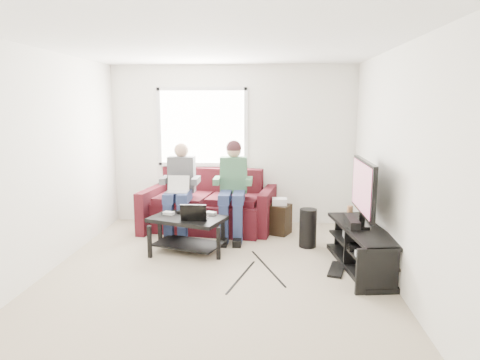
% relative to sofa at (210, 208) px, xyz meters
% --- Properties ---
extents(floor, '(4.50, 4.50, 0.00)m').
position_rel_sofa_xyz_m(floor, '(0.33, -1.82, -0.34)').
color(floor, '#C0B095').
rests_on(floor, ground).
extents(ceiling, '(4.50, 4.50, 0.00)m').
position_rel_sofa_xyz_m(ceiling, '(0.33, -1.82, 2.26)').
color(ceiling, white).
rests_on(ceiling, wall_back).
extents(wall_back, '(4.50, 0.00, 4.50)m').
position_rel_sofa_xyz_m(wall_back, '(0.33, 0.43, 0.96)').
color(wall_back, white).
rests_on(wall_back, floor).
extents(wall_front, '(4.50, 0.00, 4.50)m').
position_rel_sofa_xyz_m(wall_front, '(0.33, -4.07, 0.96)').
color(wall_front, white).
rests_on(wall_front, floor).
extents(wall_left, '(0.00, 4.50, 4.50)m').
position_rel_sofa_xyz_m(wall_left, '(-1.67, -1.82, 0.96)').
color(wall_left, white).
rests_on(wall_left, floor).
extents(wall_right, '(0.00, 4.50, 4.50)m').
position_rel_sofa_xyz_m(wall_right, '(2.33, -1.82, 0.96)').
color(wall_right, white).
rests_on(wall_right, floor).
extents(window, '(1.48, 0.04, 1.28)m').
position_rel_sofa_xyz_m(window, '(-0.17, 0.41, 1.26)').
color(window, white).
rests_on(window, wall_back).
extents(sofa, '(2.14, 1.20, 0.94)m').
position_rel_sofa_xyz_m(sofa, '(0.00, 0.00, 0.00)').
color(sofa, '#481213').
rests_on(sofa, floor).
extents(person_left, '(0.40, 0.70, 1.39)m').
position_rel_sofa_xyz_m(person_left, '(-0.40, -0.37, 0.43)').
color(person_left, navy).
rests_on(person_left, sofa).
extents(person_right, '(0.40, 0.71, 1.44)m').
position_rel_sofa_xyz_m(person_right, '(0.40, -0.35, 0.49)').
color(person_right, navy).
rests_on(person_right, sofa).
extents(laptop_silver, '(0.35, 0.26, 0.24)m').
position_rel_sofa_xyz_m(laptop_silver, '(-0.40, -0.53, 0.42)').
color(laptop_silver, silver).
rests_on(laptop_silver, person_left).
extents(coffee_table, '(1.10, 0.87, 0.48)m').
position_rel_sofa_xyz_m(coffee_table, '(-0.15, -1.11, 0.01)').
color(coffee_table, black).
rests_on(coffee_table, floor).
extents(laptop_black, '(0.40, 0.34, 0.24)m').
position_rel_sofa_xyz_m(laptop_black, '(-0.03, -1.19, 0.26)').
color(laptop_black, black).
rests_on(laptop_black, coffee_table).
extents(controller_a, '(0.16, 0.13, 0.04)m').
position_rel_sofa_xyz_m(controller_a, '(-0.43, -0.99, 0.16)').
color(controller_a, silver).
rests_on(controller_a, coffee_table).
extents(controller_b, '(0.17, 0.14, 0.04)m').
position_rel_sofa_xyz_m(controller_b, '(-0.25, -0.93, 0.16)').
color(controller_b, black).
rests_on(controller_b, coffee_table).
extents(controller_c, '(0.16, 0.14, 0.04)m').
position_rel_sofa_xyz_m(controller_c, '(0.15, -0.96, 0.16)').
color(controller_c, gray).
rests_on(controller_c, coffee_table).
extents(tv_stand, '(0.66, 1.58, 0.51)m').
position_rel_sofa_xyz_m(tv_stand, '(2.08, -1.54, -0.11)').
color(tv_stand, black).
rests_on(tv_stand, floor).
extents(tv, '(0.12, 1.10, 0.81)m').
position_rel_sofa_xyz_m(tv, '(2.08, -1.44, 0.62)').
color(tv, black).
rests_on(tv, tv_stand).
extents(soundbar, '(0.12, 0.50, 0.10)m').
position_rel_sofa_xyz_m(soundbar, '(1.96, -1.44, 0.22)').
color(soundbar, black).
rests_on(soundbar, tv_stand).
extents(drink_cup, '(0.08, 0.08, 0.12)m').
position_rel_sofa_xyz_m(drink_cup, '(2.03, -0.91, 0.23)').
color(drink_cup, '#AD764A').
rests_on(drink_cup, tv_stand).
extents(console_white, '(0.30, 0.22, 0.06)m').
position_rel_sofa_xyz_m(console_white, '(2.08, -1.94, -0.04)').
color(console_white, silver).
rests_on(console_white, tv_stand).
extents(console_grey, '(0.34, 0.26, 0.08)m').
position_rel_sofa_xyz_m(console_grey, '(2.08, -1.24, -0.03)').
color(console_grey, gray).
rests_on(console_grey, tv_stand).
extents(console_black, '(0.38, 0.30, 0.07)m').
position_rel_sofa_xyz_m(console_black, '(2.08, -1.59, -0.04)').
color(console_black, black).
rests_on(console_black, tv_stand).
extents(subwoofer, '(0.24, 0.24, 0.54)m').
position_rel_sofa_xyz_m(subwoofer, '(1.49, -0.79, -0.07)').
color(subwoofer, black).
rests_on(subwoofer, floor).
extents(keyboard_floor, '(0.29, 0.52, 0.03)m').
position_rel_sofa_xyz_m(keyboard_floor, '(1.77, -1.65, -0.33)').
color(keyboard_floor, black).
rests_on(keyboard_floor, floor).
extents(end_table, '(0.31, 0.31, 0.56)m').
position_rel_sofa_xyz_m(end_table, '(1.10, -0.21, -0.09)').
color(end_table, black).
rests_on(end_table, floor).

